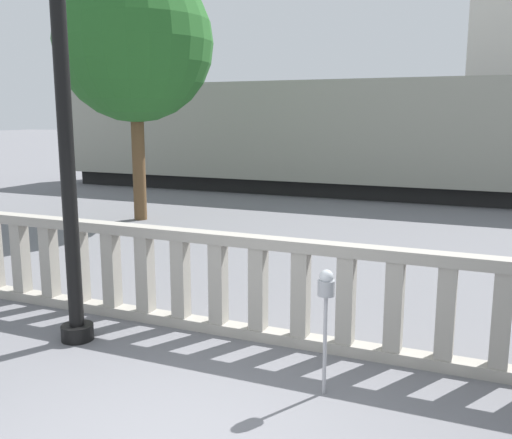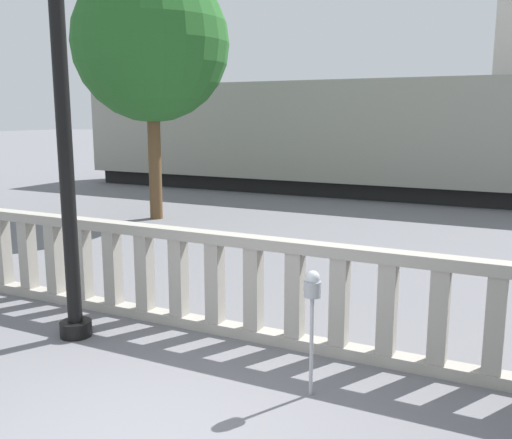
% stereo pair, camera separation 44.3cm
% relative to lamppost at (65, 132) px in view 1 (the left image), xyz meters
% --- Properties ---
extents(balustrade, '(16.21, 0.24, 1.36)m').
position_rel_lamppost_xyz_m(balustrade, '(2.41, 0.95, -1.98)').
color(balustrade, '#9E998E').
rests_on(balustrade, ground).
extents(lamppost, '(0.41, 0.41, 5.15)m').
position_rel_lamppost_xyz_m(lamppost, '(0.00, 0.00, 0.00)').
color(lamppost, black).
rests_on(lamppost, ground).
extents(parking_meter, '(0.17, 0.17, 1.33)m').
position_rel_lamppost_xyz_m(parking_meter, '(3.33, -0.13, -1.58)').
color(parking_meter, '#99999E').
rests_on(parking_meter, ground).
extents(train_near, '(29.52, 2.97, 4.60)m').
position_rel_lamppost_xyz_m(train_near, '(3.47, 14.62, -0.57)').
color(train_near, black).
rests_on(train_near, ground).
extents(tree_left, '(4.15, 4.15, 6.79)m').
position_rel_lamppost_xyz_m(tree_left, '(-4.19, 7.50, 2.04)').
color(tree_left, brown).
rests_on(tree_left, ground).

